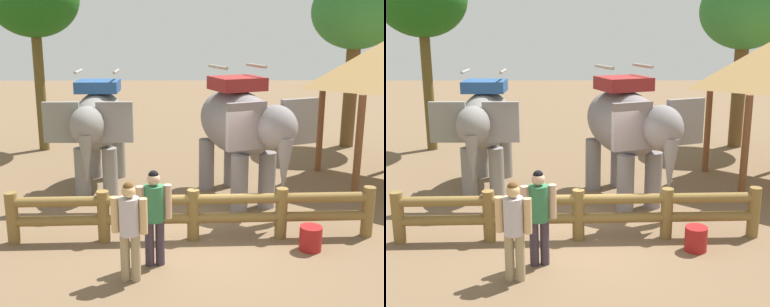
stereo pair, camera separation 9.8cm
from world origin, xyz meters
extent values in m
plane|color=brown|center=(0.00, 0.00, 0.00)|extent=(60.00, 60.00, 0.00)
cylinder|color=brown|center=(-3.55, -0.16, 0.53)|extent=(0.24, 0.24, 1.05)
cylinder|color=brown|center=(-1.77, -0.10, 0.53)|extent=(0.24, 0.24, 1.05)
cylinder|color=brown|center=(0.00, -0.03, 0.53)|extent=(0.24, 0.24, 1.05)
cylinder|color=brown|center=(1.77, 0.03, 0.53)|extent=(0.24, 0.24, 1.05)
cylinder|color=brown|center=(3.55, 0.09, 0.53)|extent=(0.24, 0.24, 1.05)
cylinder|color=brown|center=(0.00, -0.03, 0.45)|extent=(7.10, 0.45, 0.20)
cylinder|color=brown|center=(0.00, -0.03, 0.85)|extent=(7.10, 0.45, 0.20)
cylinder|color=gray|center=(-2.03, 2.62, 0.63)|extent=(0.38, 0.38, 1.25)
cylinder|color=gray|center=(-2.72, 2.62, 0.63)|extent=(0.38, 0.38, 1.25)
cylinder|color=gray|center=(-2.04, 4.31, 0.63)|extent=(0.38, 0.38, 1.25)
cylinder|color=gray|center=(-2.72, 4.31, 0.63)|extent=(0.38, 0.38, 1.25)
ellipsoid|color=gray|center=(-2.38, 3.47, 1.80)|extent=(1.26, 2.82, 1.46)
ellipsoid|color=gray|center=(-2.37, 1.80, 1.98)|extent=(0.80, 0.94, 0.89)
cube|color=gray|center=(-1.77, 1.92, 2.04)|extent=(0.84, 0.13, 0.94)
cube|color=gray|center=(-2.98, 1.91, 2.04)|extent=(0.84, 0.13, 0.94)
cone|color=gray|center=(-2.37, 1.47, 1.27)|extent=(0.33, 0.33, 1.15)
cube|color=#254E89|center=(-2.38, 3.47, 2.68)|extent=(1.07, 0.94, 0.29)
cylinder|color=#A59E8C|center=(-1.90, 3.47, 3.05)|extent=(0.08, 0.85, 0.07)
cylinder|color=#A59E8C|center=(-2.86, 3.47, 3.05)|extent=(0.08, 0.85, 0.07)
cylinder|color=slate|center=(1.77, 1.83, 0.67)|extent=(0.40, 0.40, 1.33)
cylinder|color=slate|center=(1.09, 1.55, 0.67)|extent=(0.40, 0.40, 1.33)
cylinder|color=slate|center=(1.09, 3.49, 0.67)|extent=(0.40, 0.40, 1.33)
cylinder|color=slate|center=(0.41, 3.21, 0.67)|extent=(0.40, 0.40, 1.33)
ellipsoid|color=slate|center=(1.09, 2.52, 1.92)|extent=(2.37, 3.28, 1.56)
ellipsoid|color=slate|center=(1.76, 0.88, 2.11)|extent=(1.17, 1.25, 0.95)
cube|color=gray|center=(2.31, 1.24, 2.17)|extent=(0.87, 0.46, 1.00)
cube|color=slate|center=(1.11, 0.75, 2.17)|extent=(0.87, 0.46, 1.00)
cone|color=slate|center=(1.89, 0.55, 1.35)|extent=(0.36, 0.36, 1.22)
cube|color=maroon|center=(1.09, 2.52, 2.85)|extent=(1.43, 1.36, 0.31)
cylinder|color=#A59E8C|center=(1.56, 2.71, 3.25)|extent=(0.41, 0.86, 0.08)
cylinder|color=#A59E8C|center=(0.62, 2.33, 3.25)|extent=(0.41, 0.86, 0.08)
cylinder|color=#9A8661|center=(-0.99, -1.69, 0.42)|extent=(0.16, 0.16, 0.83)
cylinder|color=#9A8661|center=(-1.17, -1.67, 0.42)|extent=(0.16, 0.16, 0.83)
cylinder|color=#B5ACB3|center=(-1.08, -1.68, 1.15)|extent=(0.38, 0.38, 0.64)
cylinder|color=tan|center=(-0.84, -1.71, 1.17)|extent=(0.14, 0.14, 0.61)
cylinder|color=tan|center=(-1.32, -1.65, 1.17)|extent=(0.14, 0.14, 0.61)
sphere|color=tan|center=(-1.08, -1.68, 1.59)|extent=(0.23, 0.23, 0.23)
sphere|color=#593819|center=(-1.08, -1.68, 1.65)|extent=(0.18, 0.18, 0.18)
cylinder|color=#372B39|center=(-0.61, -1.11, 0.42)|extent=(0.16, 0.16, 0.85)
cylinder|color=#372B39|center=(-0.80, -1.14, 0.42)|extent=(0.16, 0.16, 0.85)
cylinder|color=#2C6A40|center=(-0.70, -1.13, 1.17)|extent=(0.40, 0.40, 0.65)
cylinder|color=tan|center=(-0.46, -1.08, 1.19)|extent=(0.14, 0.14, 0.62)
cylinder|color=tan|center=(-0.95, -1.17, 1.19)|extent=(0.14, 0.14, 0.62)
sphere|color=tan|center=(-0.70, -1.13, 1.62)|extent=(0.23, 0.23, 0.23)
sphere|color=black|center=(-0.70, -1.13, 1.68)|extent=(0.18, 0.18, 0.18)
cylinder|color=brown|center=(3.79, 4.84, 1.30)|extent=(0.18, 0.18, 2.60)
cylinder|color=brown|center=(4.05, 2.34, 1.30)|extent=(0.18, 0.18, 2.60)
cylinder|color=brown|center=(-5.03, 7.55, 2.12)|extent=(0.34, 0.34, 4.23)
cylinder|color=brown|center=(5.62, 7.92, 1.92)|extent=(0.47, 0.47, 3.84)
ellipsoid|color=#2D6E2D|center=(5.62, 7.92, 4.66)|extent=(2.99, 2.99, 2.54)
cylinder|color=maroon|center=(2.24, -0.55, 0.24)|extent=(0.43, 0.43, 0.48)
camera|label=1|loc=(-0.16, -9.37, 4.19)|focal=46.74mm
camera|label=2|loc=(-0.07, -9.37, 4.19)|focal=46.74mm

